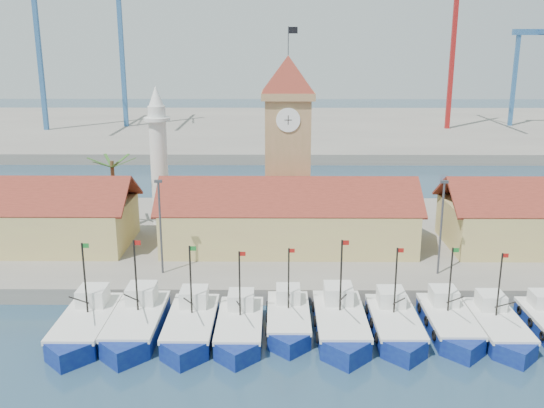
{
  "coord_description": "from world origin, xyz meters",
  "views": [
    {
      "loc": [
        -1.22,
        -41.51,
        22.88
      ],
      "look_at": [
        -1.69,
        18.0,
        6.64
      ],
      "focal_mm": 40.0,
      "sensor_mm": 36.0,
      "label": 1
    }
  ],
  "objects_px": {
    "boat_5": "(341,326)",
    "boat_0": "(85,327)",
    "clock_tower": "(288,140)",
    "minaret": "(159,156)"
  },
  "relations": [
    {
      "from": "boat_0",
      "to": "clock_tower",
      "type": "bearing_deg",
      "value": 55.62
    },
    {
      "from": "boat_5",
      "to": "clock_tower",
      "type": "bearing_deg",
      "value": 99.45
    },
    {
      "from": "clock_tower",
      "to": "minaret",
      "type": "bearing_deg",
      "value": 172.39
    },
    {
      "from": "boat_0",
      "to": "clock_tower",
      "type": "height_order",
      "value": "clock_tower"
    },
    {
      "from": "boat_0",
      "to": "clock_tower",
      "type": "distance_m",
      "value": 31.1
    },
    {
      "from": "boat_0",
      "to": "boat_5",
      "type": "xyz_separation_m",
      "value": [
        20.31,
        0.44,
        0.02
      ]
    },
    {
      "from": "boat_5",
      "to": "minaret",
      "type": "xyz_separation_m",
      "value": [
        -18.92,
        25.54,
        8.89
      ]
    },
    {
      "from": "boat_0",
      "to": "minaret",
      "type": "height_order",
      "value": "minaret"
    },
    {
      "from": "boat_5",
      "to": "boat_0",
      "type": "bearing_deg",
      "value": -178.77
    },
    {
      "from": "boat_0",
      "to": "minaret",
      "type": "relative_size",
      "value": 0.65
    }
  ]
}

